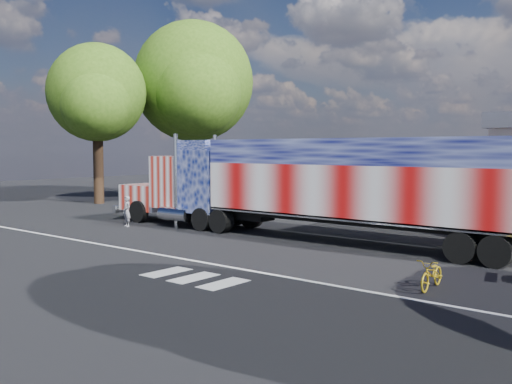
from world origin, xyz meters
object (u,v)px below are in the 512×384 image
Objects in this scene: semi_truck at (305,184)px; tree_w_a at (97,93)px; coach_bus at (340,184)px; woman at (127,211)px; bicycle at (432,274)px; tree_nw_a at (194,82)px.

semi_truck is 20.86m from tree_w_a.
woman is at bearing -116.63° from coach_bus.
tree_nw_a reaches higher than bicycle.
coach_bus is at bearing 111.55° from semi_truck.
tree_nw_a is at bearing 169.56° from coach_bus.
tree_w_a is (-27.54, 8.84, 7.20)m from bicycle.
tree_w_a is at bearing -104.57° from tree_nw_a.
woman is at bearing -29.49° from tree_w_a.
coach_bus reaches higher than bicycle.
semi_truck is at bearing 142.17° from bicycle.
tree_nw_a reaches higher than semi_truck.
semi_truck is 9.32m from woman.
coach_bus is 12.31m from woman.
tree_w_a reaches higher than bicycle.
tree_w_a reaches higher than semi_truck.
coach_bus is (-3.34, 8.45, -0.55)m from semi_truck.
bicycle is at bearing -33.69° from semi_truck.
semi_truck is at bearing -31.88° from tree_nw_a.
tree_w_a reaches higher than woman.
semi_truck reaches higher than bicycle.
woman is 0.11× the size of tree_nw_a.
tree_w_a is at bearing 162.25° from woman.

